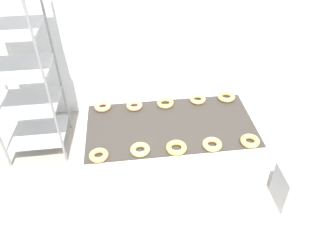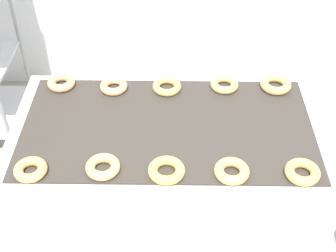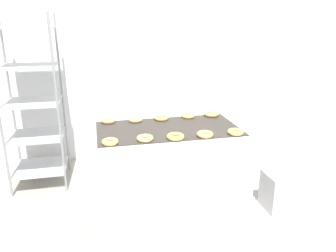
# 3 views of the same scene
# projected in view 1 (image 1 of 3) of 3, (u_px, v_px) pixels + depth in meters

# --- Properties ---
(fryer_machine) EXTENTS (1.38, 0.76, 0.84)m
(fryer_machine) POSITION_uv_depth(u_px,v_px,m) (170.00, 164.00, 2.77)
(fryer_machine) COLOR silver
(fryer_machine) RESTS_ON ground_plane
(baking_rack_cart) EXTENTS (0.58, 0.57, 1.85)m
(baking_rack_cart) POSITION_uv_depth(u_px,v_px,m) (19.00, 69.00, 2.98)
(baking_rack_cart) COLOR gray
(baking_rack_cart) RESTS_ON ground_plane
(glaze_bin) EXTENTS (0.32, 0.29, 0.36)m
(glaze_bin) POSITION_uv_depth(u_px,v_px,m) (296.00, 187.00, 2.88)
(glaze_bin) COLOR silver
(glaze_bin) RESTS_ON ground_plane
(donut_near_leftmost) EXTENTS (0.13, 0.13, 0.04)m
(donut_near_leftmost) POSITION_uv_depth(u_px,v_px,m) (99.00, 155.00, 2.22)
(donut_near_leftmost) COLOR #E1AE63
(donut_near_leftmost) RESTS_ON fryer_machine
(donut_near_left) EXTENTS (0.14, 0.14, 0.04)m
(donut_near_left) POSITION_uv_depth(u_px,v_px,m) (140.00, 150.00, 2.26)
(donut_near_left) COLOR #E2BC6D
(donut_near_left) RESTS_ON fryer_machine
(donut_near_center) EXTENTS (0.15, 0.15, 0.04)m
(donut_near_center) POSITION_uv_depth(u_px,v_px,m) (177.00, 148.00, 2.28)
(donut_near_center) COLOR #E8BD5C
(donut_near_center) RESTS_ON fryer_machine
(donut_near_right) EXTENTS (0.14, 0.14, 0.04)m
(donut_near_right) POSITION_uv_depth(u_px,v_px,m) (212.00, 144.00, 2.30)
(donut_near_right) COLOR #DFB066
(donut_near_right) RESTS_ON fryer_machine
(donut_near_rightmost) EXTENTS (0.14, 0.14, 0.04)m
(donut_near_rightmost) POSITION_uv_depth(u_px,v_px,m) (250.00, 141.00, 2.33)
(donut_near_rightmost) COLOR #DDB35E
(donut_near_rightmost) RESTS_ON fryer_machine
(donut_far_leftmost) EXTENTS (0.13, 0.13, 0.04)m
(donut_far_leftmost) POSITION_uv_depth(u_px,v_px,m) (103.00, 106.00, 2.66)
(donut_far_leftmost) COLOR #E8A86E
(donut_far_leftmost) RESTS_ON fryer_machine
(donut_far_left) EXTENTS (0.13, 0.13, 0.04)m
(donut_far_left) POSITION_uv_depth(u_px,v_px,m) (134.00, 106.00, 2.67)
(donut_far_left) COLOR #ECAE70
(donut_far_left) RESTS_ON fryer_machine
(donut_far_center) EXTENTS (0.14, 0.14, 0.04)m
(donut_far_center) POSITION_uv_depth(u_px,v_px,m) (165.00, 103.00, 2.70)
(donut_far_center) COLOR #D9B260
(donut_far_center) RESTS_ON fryer_machine
(donut_far_right) EXTENTS (0.13, 0.13, 0.04)m
(donut_far_right) POSITION_uv_depth(u_px,v_px,m) (198.00, 99.00, 2.74)
(donut_far_right) COLOR #E3BB67
(donut_far_right) RESTS_ON fryer_machine
(donut_far_rightmost) EXTENTS (0.15, 0.15, 0.04)m
(donut_far_rightmost) POSITION_uv_depth(u_px,v_px,m) (226.00, 97.00, 2.77)
(donut_far_rightmost) COLOR tan
(donut_far_rightmost) RESTS_ON fryer_machine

